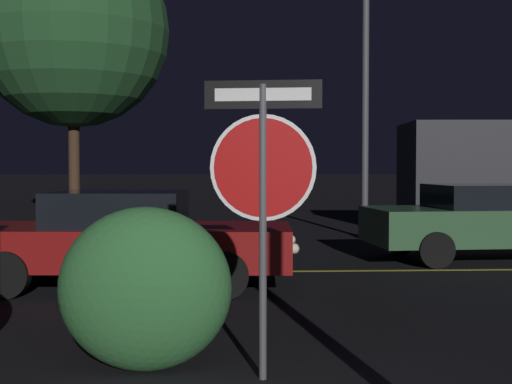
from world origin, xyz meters
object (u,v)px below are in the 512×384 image
Objects in this scene: stop_sign at (263,168)px; street_lamp at (366,56)px; passing_car_2 at (126,239)px; passing_car_3 at (487,221)px; tree_0 at (73,32)px; hedge_bush_2 at (145,289)px.

stop_sign is 11.52m from street_lamp.
stop_sign reaches higher than passing_car_2.
stop_sign is 0.50× the size of passing_car_2.
passing_car_3 is at bearing -70.55° from street_lamp.
tree_0 is at bearing -161.50° from passing_car_2.
street_lamp is at bearing -164.53° from passing_car_3.
hedge_bush_2 is at bearing -110.60° from street_lamp.
passing_car_3 is at bearing 116.55° from passing_car_2.
passing_car_3 is at bearing 51.01° from hedge_bush_2.
street_lamp is at bearing 69.40° from hedge_bush_2.
tree_0 is (-2.89, 10.84, 4.83)m from passing_car_2.
street_lamp is at bearing 83.40° from stop_sign.
tree_0 reaches higher than passing_car_3.
hedge_bush_2 reaches higher than passing_car_3.
street_lamp is (3.96, 10.54, 3.53)m from hedge_bush_2.
tree_0 is at bearing 150.03° from street_lamp.
stop_sign is 4.73m from passing_car_2.
stop_sign is at bearing -36.61° from passing_car_3.
stop_sign is 0.53× the size of passing_car_3.
street_lamp is 0.77× the size of tree_0.
stop_sign is at bearing 24.15° from passing_car_2.
passing_car_3 is 13.09m from tree_0.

